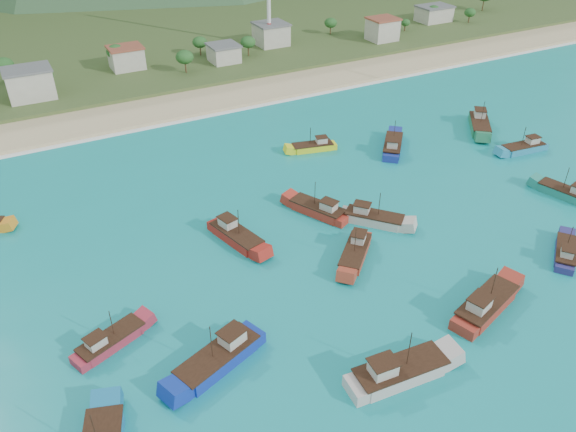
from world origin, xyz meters
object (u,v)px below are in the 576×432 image
boat_4 (399,373)px  boat_14 (373,219)px  boat_30 (565,253)px  boat_18 (355,253)px  boat_2 (236,236)px  boat_13 (219,358)px  boat_3 (110,342)px  boat_5 (524,148)px  boat_12 (313,147)px  boat_1 (479,125)px  boat_17 (393,147)px  boat_7 (566,194)px  boat_15 (485,306)px  boat_29 (319,210)px

boat_4 → boat_14: size_ratio=1.27×
boat_30 → boat_18: bearing=-155.7°
boat_2 → boat_13: size_ratio=0.91×
boat_13 → boat_4: bearing=-144.5°
boat_3 → boat_13: 14.55m
boat_4 → boat_5: bearing=125.5°
boat_12 → boat_30: (15.96, -50.28, -0.00)m
boat_1 → boat_17: boat_1 is taller
boat_1 → boat_4: boat_4 is taller
boat_14 → boat_7: bearing=123.4°
boat_7 → boat_13: (-70.62, -7.11, 0.22)m
boat_2 → boat_12: boat_2 is taller
boat_1 → boat_3: size_ratio=1.19×
boat_17 → boat_4: bearing=-85.0°
boat_13 → boat_1: bearing=-85.2°
boat_5 → boat_30: size_ratio=1.15×
boat_4 → boat_5: (60.24, 36.19, -0.28)m
boat_1 → boat_7: size_ratio=1.10×
boat_12 → boat_13: 60.20m
boat_2 → boat_4: 35.57m
boat_5 → boat_4: bearing=127.7°
boat_14 → boat_15: boat_15 is taller
boat_1 → boat_13: 86.29m
boat_4 → boat_29: (10.04, 35.63, -0.20)m
boat_29 → boat_4: bearing=-131.3°
boat_1 → boat_15: size_ratio=0.92×
boat_3 → boat_5: bearing=77.5°
boat_12 → boat_17: bearing=-105.2°
boat_18 → boat_30: boat_18 is taller
boat_30 → boat_4: bearing=-117.1°
boat_1 → boat_14: boat_1 is taller
boat_30 → boat_12: bearing=159.8°
boat_17 → boat_14: bearing=-92.4°
boat_2 → boat_14: size_ratio=1.15×
boat_12 → boat_5: bearing=-105.8°
boat_7 → boat_13: 70.98m
boat_13 → boat_18: 28.69m
boat_1 → boat_14: 47.66m
boat_7 → boat_15: boat_15 is taller
boat_1 → boat_15: boat_15 is taller
boat_18 → boat_29: 13.27m
boat_2 → boat_17: boat_17 is taller
boat_3 → boat_5: 90.57m
boat_4 → boat_13: 21.72m
boat_18 → boat_29: bearing=-48.9°
boat_5 → boat_14: 44.03m
boat_5 → boat_17: 27.36m
boat_13 → boat_17: bearing=-75.9°
boat_12 → boat_30: size_ratio=1.08×
boat_1 → boat_2: size_ratio=1.02×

